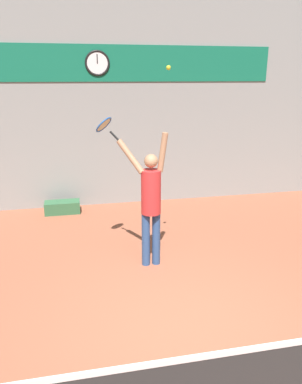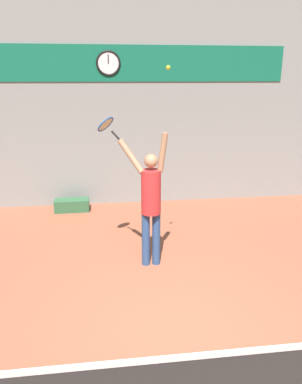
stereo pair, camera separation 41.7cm
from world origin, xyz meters
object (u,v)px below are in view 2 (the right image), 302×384
object	(u,v)px
scoreboard_clock	(108,63)
tennis_racket	(106,125)
tennis_player	(151,199)
equipment_bag	(72,205)
tennis_ball	(168,68)

from	to	relation	value
scoreboard_clock	tennis_racket	size ratio (longest dim) A/B	1.32
scoreboard_clock	tennis_racket	bearing A→B (deg)	-92.50
tennis_player	tennis_racket	world-z (taller)	tennis_racket
scoreboard_clock	equipment_bag	world-z (taller)	scoreboard_clock
tennis_ball	equipment_bag	bearing A→B (deg)	120.73
scoreboard_clock	tennis_racket	world-z (taller)	scoreboard_clock
tennis_racket	scoreboard_clock	bearing A→B (deg)	87.50
tennis_player	tennis_ball	distance (m)	1.96
equipment_bag	tennis_player	bearing A→B (deg)	-62.00
tennis_racket	tennis_ball	bearing A→B (deg)	-28.94
tennis_ball	equipment_bag	distance (m)	4.41
scoreboard_clock	tennis_player	distance (m)	3.80
equipment_bag	tennis_racket	bearing A→B (deg)	-70.91
scoreboard_clock	equipment_bag	bearing A→B (deg)	-156.84
tennis_player	tennis_ball	world-z (taller)	tennis_ball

